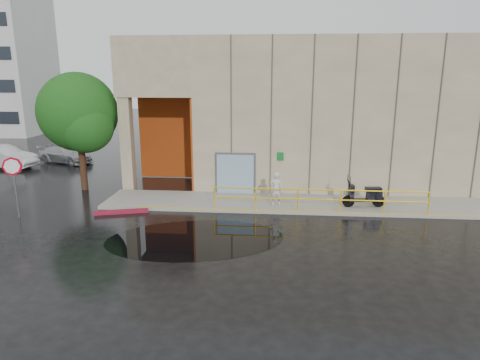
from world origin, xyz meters
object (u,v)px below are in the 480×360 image
object	(u,v)px
car_c	(66,154)
tree_near	(80,115)
person	(276,189)
stop_sign	(13,174)
car_b	(2,157)
scooter	(365,189)
red_curb	(121,212)

from	to	relation	value
car_c	tree_near	world-z (taller)	tree_near
person	stop_sign	distance (m)	11.59
stop_sign	car_b	world-z (taller)	stop_sign
tree_near	scooter	bearing A→B (deg)	-9.03
person	car_c	size ratio (longest dim) A/B	0.39
stop_sign	red_curb	xyz separation A→B (m)	(4.33, 0.91, -1.88)
stop_sign	car_b	xyz separation A→B (m)	(-7.00, 9.64, -1.22)
person	scooter	size ratio (longest dim) A/B	0.80
red_curb	car_b	distance (m)	14.32
car_b	scooter	bearing A→B (deg)	-99.61
person	stop_sign	world-z (taller)	stop_sign
stop_sign	car_c	size ratio (longest dim) A/B	0.66
car_c	red_curb	bearing A→B (deg)	-124.12
person	tree_near	xyz separation A→B (m)	(-10.30, 2.35, 3.10)
car_b	stop_sign	bearing A→B (deg)	-135.69
stop_sign	tree_near	bearing A→B (deg)	76.37
person	car_b	distance (m)	19.72
scooter	stop_sign	distance (m)	15.60
stop_sign	tree_near	distance (m)	5.22
person	red_curb	size ratio (longest dim) A/B	0.66
car_b	car_c	world-z (taller)	car_b
scooter	red_curb	distance (m)	11.20
red_curb	tree_near	size ratio (longest dim) A/B	0.38
scooter	tree_near	world-z (taller)	tree_near
person	red_curb	world-z (taller)	person
person	car_b	bearing A→B (deg)	-24.93
stop_sign	red_curb	distance (m)	4.81
scooter	red_curb	bearing A→B (deg)	-177.53
person	car_c	world-z (taller)	person
car_c	car_b	bearing A→B (deg)	140.27
scooter	car_c	bearing A→B (deg)	148.86
tree_near	stop_sign	bearing A→B (deg)	-102.11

